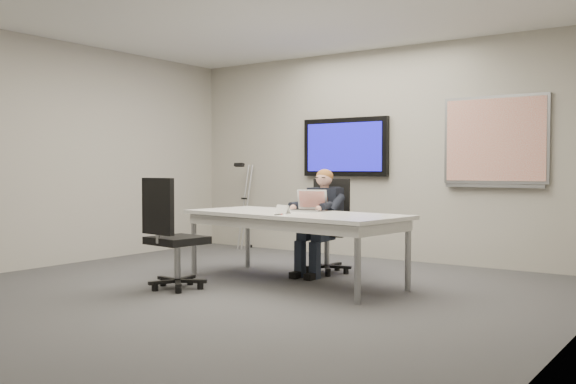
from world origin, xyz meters
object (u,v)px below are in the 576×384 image
Objects in this scene: office_chair_far at (328,243)px; seated_person at (318,233)px; laptop at (308,206)px; office_chair_near at (173,255)px; conference_table at (294,221)px.

seated_person reaches higher than office_chair_far.
seated_person is 0.43m from laptop.
office_chair_near is at bearing -120.09° from seated_person.
laptop is (0.05, -0.29, 0.32)m from seated_person.
office_chair_far is 0.97× the size of office_chair_near.
seated_person is at bearing 102.33° from conference_table.
office_chair_far is at bearing 101.70° from conference_table.
laptop is (0.00, 0.26, 0.14)m from conference_table.
office_chair_far is at bearing 77.66° from laptop.
conference_table is 0.85m from office_chair_far.
office_chair_far reaches higher than laptop.
seated_person is 2.98× the size of laptop.
conference_table is at bearing -110.21° from laptop.
office_chair_near reaches higher than office_chair_far.
seated_person is at bearing -103.77° from office_chair_far.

